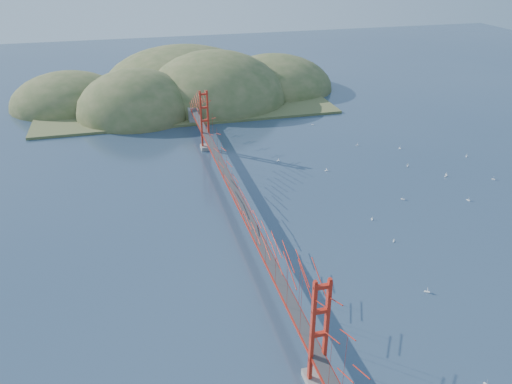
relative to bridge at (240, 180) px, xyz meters
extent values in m
plane|color=#2E435D|center=(0.00, -0.18, -7.01)|extent=(320.00, 320.00, 0.00)
cube|color=gray|center=(0.00, -30.18, -6.66)|extent=(2.00, 2.40, 0.70)
cube|color=gray|center=(0.00, 29.82, -6.66)|extent=(2.00, 2.40, 0.70)
cube|color=#A91F12|center=(0.00, -0.18, -3.71)|extent=(1.40, 92.00, 0.16)
cube|color=#A91F12|center=(0.00, -0.18, -3.91)|extent=(1.33, 92.00, 0.24)
cube|color=#38383A|center=(0.00, -0.18, -3.61)|extent=(1.19, 92.00, 0.03)
cube|color=gray|center=(0.00, 45.82, -5.36)|extent=(2.20, 2.60, 3.30)
cube|color=olive|center=(0.00, 63.82, -6.76)|extent=(70.00, 40.00, 0.60)
ellipsoid|color=olive|center=(-12.00, 55.82, -7.01)|extent=(28.00, 28.00, 21.00)
ellipsoid|color=olive|center=(8.00, 61.82, -7.01)|extent=(36.00, 36.00, 25.00)
ellipsoid|color=olive|center=(26.00, 69.82, -7.01)|extent=(32.00, 32.00, 18.00)
ellipsoid|color=olive|center=(-28.00, 67.82, -7.01)|extent=(28.00, 28.00, 16.00)
ellipsoid|color=olive|center=(2.00, 77.82, -7.01)|extent=(44.00, 44.00, 22.00)
cube|color=white|center=(36.38, -2.39, -6.95)|extent=(0.39, 0.61, 0.11)
cylinder|color=white|center=(36.38, -2.39, -6.63)|extent=(0.02, 0.02, 0.63)
cube|color=white|center=(37.04, 20.16, -6.95)|extent=(0.22, 0.53, 0.09)
cylinder|color=white|center=(37.04, 20.16, -6.67)|extent=(0.02, 0.02, 0.56)
cylinder|color=white|center=(15.13, -34.65, -6.63)|extent=(0.02, 0.02, 0.63)
cube|color=white|center=(33.93, 11.91, -6.94)|extent=(0.52, 0.59, 0.11)
cylinder|color=white|center=(33.93, 11.91, -6.62)|extent=(0.02, 0.02, 0.65)
cube|color=white|center=(38.20, 6.39, -6.94)|extent=(0.66, 0.44, 0.11)
cylinder|color=white|center=(38.20, 6.39, -6.60)|extent=(0.02, 0.02, 0.68)
cube|color=white|center=(17.36, -21.16, -6.94)|extent=(0.64, 0.50, 0.11)
cylinder|color=white|center=(17.36, -21.16, -6.60)|extent=(0.02, 0.02, 0.68)
cube|color=white|center=(26.49, 0.53, -6.94)|extent=(0.57, 0.55, 0.11)
cylinder|color=white|center=(26.49, 0.53, -6.62)|extent=(0.02, 0.02, 0.65)
cube|color=white|center=(29.61, 23.82, -6.95)|extent=(0.53, 0.30, 0.09)
cylinder|color=white|center=(29.61, 23.82, -6.68)|extent=(0.01, 0.01, 0.55)
cube|color=white|center=(19.00, -10.24, -6.95)|extent=(0.40, 0.50, 0.09)
cylinder|color=white|center=(19.00, -10.24, -6.69)|extent=(0.01, 0.01, 0.54)
cube|color=white|center=(18.95, 13.91, -6.95)|extent=(0.53, 0.18, 0.10)
cylinder|color=white|center=(18.95, 13.91, -6.66)|extent=(0.02, 0.02, 0.58)
cube|color=white|center=(18.90, -3.99, -6.95)|extent=(0.27, 0.52, 0.09)
cylinder|color=white|center=(18.90, -3.99, -6.68)|extent=(0.01, 0.01, 0.54)
cube|color=white|center=(25.33, 37.72, -6.95)|extent=(0.52, 0.31, 0.09)
cylinder|color=white|center=(25.33, 37.72, -6.68)|extent=(0.01, 0.01, 0.54)
cube|color=white|center=(47.14, 13.14, -6.95)|extent=(0.41, 0.56, 0.10)
cylinder|color=white|center=(47.14, 13.14, -6.65)|extent=(0.02, 0.02, 0.59)
cube|color=white|center=(45.36, 3.17, -6.95)|extent=(0.49, 0.54, 0.10)
cylinder|color=white|center=(45.36, 3.17, -6.65)|extent=(0.02, 0.02, 0.60)
cube|color=white|center=(11.98, 20.38, -6.95)|extent=(0.52, 0.19, 0.09)
cylinder|color=white|center=(11.98, 20.38, -6.67)|extent=(0.01, 0.01, 0.56)
camera|label=1|loc=(-13.96, -61.11, 29.81)|focal=35.00mm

